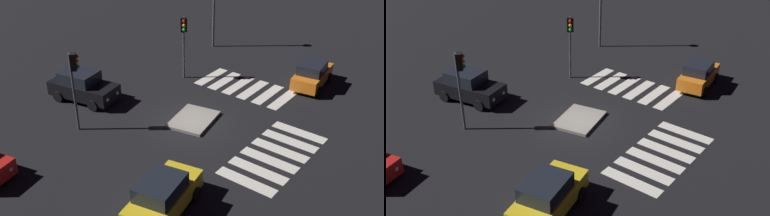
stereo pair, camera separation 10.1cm
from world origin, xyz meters
TOP-DOWN VIEW (x-y plane):
  - ground_plane at (0.00, 0.00)m, footprint 80.00×80.00m
  - traffic_island at (0.23, 0.07)m, footprint 3.40×2.81m
  - car_black at (-1.91, 7.33)m, footprint 2.73×4.69m
  - car_orange at (8.93, -3.39)m, footprint 4.21×2.29m
  - car_yellow at (-6.97, -3.78)m, footprint 4.53×2.66m
  - traffic_light_west at (-4.47, 4.63)m, footprint 0.54×0.54m
  - traffic_light_north at (4.60, 4.25)m, footprint 0.53×0.54m
  - crosswalk_near at (-0.00, -5.53)m, footprint 6.45×3.20m
  - crosswalk_side at (5.97, -0.00)m, footprint 3.20×6.45m

SIDE VIEW (x-z plane):
  - ground_plane at x=0.00m, z-range 0.00..0.00m
  - crosswalk_near at x=0.00m, z-range 0.00..0.02m
  - crosswalk_side at x=5.97m, z-range 0.00..0.02m
  - traffic_island at x=0.23m, z-range 0.00..0.18m
  - car_orange at x=8.93m, z-range -0.02..1.75m
  - car_yellow at x=-6.97m, z-range -0.02..1.86m
  - car_black at x=-1.91m, z-range -0.02..1.93m
  - traffic_light_north at x=4.60m, z-range 1.15..5.59m
  - traffic_light_west at x=-4.47m, z-range 1.20..5.90m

